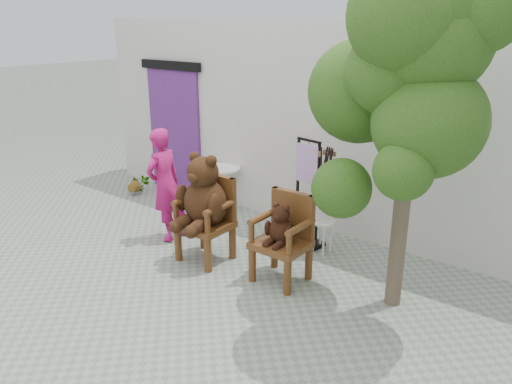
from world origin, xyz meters
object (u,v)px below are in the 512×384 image
person (166,185)px  tree (410,64)px  cafe_table (222,183)px  display_stand (307,206)px  chair_small (284,232)px  chair_big (204,202)px  stool_bucket (323,207)px

person → tree: (3.33, 0.05, 1.82)m
tree → cafe_table: bearing=159.6°
display_stand → cafe_table: bearing=178.8°
chair_small → tree: bearing=2.5°
chair_big → stool_bucket: stool_bucket is taller
chair_small → display_stand: (-0.29, 0.97, -0.03)m
chair_small → tree: 2.39m
chair_small → cafe_table: (-2.16, 1.35, -0.18)m
cafe_table → chair_big: bearing=-55.4°
chair_big → cafe_table: 1.90m
person → display_stand: person is taller
stool_bucket → chair_big: bearing=-134.5°
cafe_table → person: bearing=-84.0°
chair_big → cafe_table: size_ratio=2.04×
chair_small → cafe_table: size_ratio=1.52×
person → stool_bucket: person is taller
chair_big → tree: tree is taller
chair_big → cafe_table: chair_big is taller
stool_bucket → tree: size_ratio=0.40×
cafe_table → display_stand: display_stand is taller
chair_small → person: size_ratio=0.68×
chair_big → display_stand: 1.43m
chair_small → chair_big: bearing=-170.4°
stool_bucket → tree: (1.31, -0.87, 1.97)m
cafe_table → chair_small: bearing=-32.0°
cafe_table → display_stand: bearing=-11.4°
chair_big → person: person is taller
chair_small → display_stand: size_ratio=0.71×
tree → chair_big: bearing=-174.2°
chair_big → stool_bucket: 1.57m
tree → display_stand: bearing=150.2°
person → tree: bearing=88.3°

